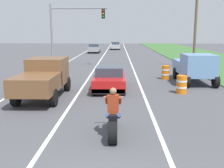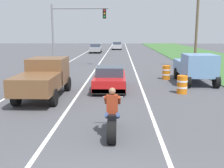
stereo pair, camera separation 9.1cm
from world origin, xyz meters
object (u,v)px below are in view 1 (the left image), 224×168
Objects in this scene: distant_car_far_ahead at (94,48)px; construction_barrel_nearest at (182,84)px; motorcycle_with_rider at (113,119)px; pickup_truck_left_lane_brown at (44,77)px; sports_car_red at (110,79)px; distant_car_further_ahead at (116,46)px; construction_barrel_mid at (165,72)px; pickup_truck_right_shoulder_light_blue at (194,66)px; traffic_light_mast_near at (69,25)px.

construction_barrel_nearest is at bearing -76.04° from distant_car_far_ahead.
motorcycle_with_rider is 6.42m from pickup_truck_left_lane_brown.
pickup_truck_left_lane_brown reaches higher than sports_car_red.
distant_car_further_ahead is at bearing 90.56° from motorcycle_with_rider.
distant_car_far_ahead is (-3.86, 36.73, 0.18)m from motorcycle_with_rider.
pickup_truck_left_lane_brown reaches higher than distant_car_far_ahead.
construction_barrel_mid is (3.92, 3.61, -0.13)m from sports_car_red.
sports_car_red is at bearing 165.44° from construction_barrel_nearest.
sports_car_red is 6.06m from pickup_truck_right_shoulder_light_blue.
pickup_truck_left_lane_brown is at bearing -89.66° from distant_car_far_ahead.
pickup_truck_left_lane_brown is at bearing -145.84° from sports_car_red.
traffic_light_mast_near is (-4.61, 18.33, 3.47)m from motorcycle_with_rider.
sports_car_red reaches higher than construction_barrel_nearest.
construction_barrel_nearest is 31.21m from distant_car_far_ahead.
construction_barrel_nearest is (7.34, 1.20, -0.60)m from pickup_truck_left_lane_brown.
pickup_truck_left_lane_brown is (-3.31, -2.25, 0.48)m from sports_car_red.
traffic_light_mast_near is at bearing 111.39° from sports_car_red.
traffic_light_mast_near reaches higher than pickup_truck_right_shoulder_light_blue.
sports_car_red is (-0.36, 7.48, 0.04)m from motorcycle_with_rider.
traffic_light_mast_near is (-4.25, 10.85, 3.43)m from sports_car_red.
pickup_truck_right_shoulder_light_blue is 1.20× the size of distant_car_far_ahead.
motorcycle_with_rider reaches higher than construction_barrel_nearest.
motorcycle_with_rider is 0.55× the size of distant_car_far_ahead.
pickup_truck_right_shoulder_light_blue is at bearing -71.35° from distant_car_far_ahead.
distant_car_far_ahead is at bearing 96.83° from sports_car_red.
construction_barrel_nearest is (-1.57, -3.33, -0.60)m from pickup_truck_right_shoulder_light_blue.
distant_car_far_ahead is at bearing 90.34° from pickup_truck_left_lane_brown.
motorcycle_with_rider is 7.41m from construction_barrel_nearest.
pickup_truck_right_shoulder_light_blue is at bearing -38.29° from construction_barrel_mid.
pickup_truck_right_shoulder_light_blue is (5.60, 2.29, 0.48)m from sports_car_red.
motorcycle_with_rider is 2.21× the size of construction_barrel_mid.
pickup_truck_left_lane_brown is 13.45m from traffic_light_mast_near.
pickup_truck_left_lane_brown is at bearing -94.54° from distant_car_further_ahead.
pickup_truck_left_lane_brown is 7.46m from construction_barrel_nearest.
sports_car_red is at bearing -68.61° from traffic_light_mast_near.
pickup_truck_right_shoulder_light_blue is at bearing 26.97° from pickup_truck_left_lane_brown.
distant_car_further_ahead is (-0.44, 45.89, 0.18)m from motorcycle_with_rider.
distant_car_further_ahead reaches higher than construction_barrel_mid.
traffic_light_mast_near is at bearing -92.33° from distant_car_far_ahead.
construction_barrel_mid is at bearing 42.57° from sports_car_red.
pickup_truck_left_lane_brown and pickup_truck_right_shoulder_light_blue have the same top height.
pickup_truck_left_lane_brown is at bearing -153.03° from pickup_truck_right_shoulder_light_blue.
distant_car_far_ahead and distant_car_further_ahead have the same top height.
motorcycle_with_rider is at bearing -75.88° from traffic_light_mast_near.
sports_car_red is 4.30× the size of construction_barrel_nearest.
pickup_truck_right_shoulder_light_blue is 4.80× the size of construction_barrel_mid.
pickup_truck_right_shoulder_light_blue is 2.21m from construction_barrel_mid.
traffic_light_mast_near is at bearing 124.83° from construction_barrel_nearest.
pickup_truck_right_shoulder_light_blue is 1.20× the size of distant_car_further_ahead.
pickup_truck_left_lane_brown is 9.33m from construction_barrel_mid.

